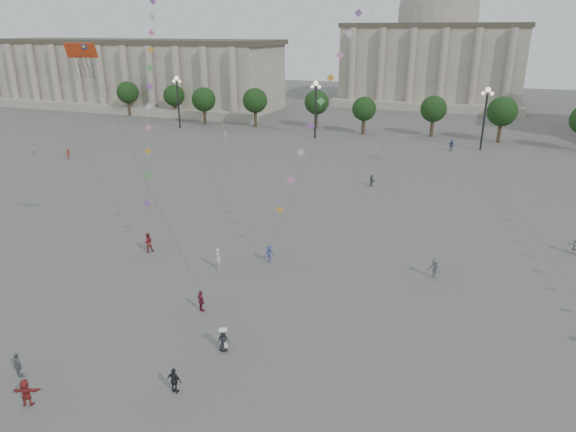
% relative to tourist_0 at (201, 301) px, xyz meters
% --- Properties ---
extents(ground, '(360.00, 360.00, 0.00)m').
position_rel_tourist_0_xyz_m(ground, '(3.00, -5.69, -0.85)').
color(ground, '#504E4B').
rests_on(ground, ground).
extents(hall_west, '(84.00, 26.22, 17.20)m').
position_rel_tourist_0_xyz_m(hall_west, '(-72.00, 88.20, 7.58)').
color(hall_west, gray).
rests_on(hall_west, ground).
extents(hall_central, '(48.30, 34.30, 35.50)m').
position_rel_tourist_0_xyz_m(hall_central, '(3.00, 123.53, 13.38)').
color(hall_central, gray).
rests_on(hall_central, ground).
extents(tree_row, '(137.12, 5.12, 8.00)m').
position_rel_tourist_0_xyz_m(tree_row, '(3.00, 72.31, 4.54)').
color(tree_row, '#382B1C').
rests_on(tree_row, ground).
extents(lamp_post_far_west, '(2.00, 0.90, 10.65)m').
position_rel_tourist_0_xyz_m(lamp_post_far_west, '(-42.00, 64.31, 6.50)').
color(lamp_post_far_west, '#262628').
rests_on(lamp_post_far_west, ground).
extents(lamp_post_mid_west, '(2.00, 0.90, 10.65)m').
position_rel_tourist_0_xyz_m(lamp_post_mid_west, '(-12.00, 64.31, 6.50)').
color(lamp_post_mid_west, '#262628').
rests_on(lamp_post_mid_west, ground).
extents(lamp_post_mid_east, '(2.00, 0.90, 10.65)m').
position_rel_tourist_0_xyz_m(lamp_post_mid_east, '(18.00, 64.31, 6.50)').
color(lamp_post_mid_east, '#262628').
rests_on(lamp_post_mid_east, ground).
extents(person_crowd_0, '(1.19, 0.69, 1.91)m').
position_rel_tourist_0_xyz_m(person_crowd_0, '(13.27, 62.02, 0.11)').
color(person_crowd_0, navy).
rests_on(person_crowd_0, ground).
extents(person_crowd_1, '(1.06, 1.08, 1.76)m').
position_rel_tourist_0_xyz_m(person_crowd_1, '(-51.56, 34.86, 0.03)').
color(person_crowd_1, beige).
rests_on(person_crowd_1, ground).
extents(person_crowd_2, '(1.15, 1.23, 1.67)m').
position_rel_tourist_0_xyz_m(person_crowd_2, '(-43.71, 33.92, -0.01)').
color(person_crowd_2, maroon).
rests_on(person_crowd_2, ground).
extents(person_crowd_4, '(1.48, 1.66, 1.83)m').
position_rel_tourist_0_xyz_m(person_crowd_4, '(2.52, 52.21, 0.07)').
color(person_crowd_4, silver).
rests_on(person_crowd_4, ground).
extents(person_crowd_6, '(1.33, 1.09, 1.80)m').
position_rel_tourist_0_xyz_m(person_crowd_6, '(15.54, 11.68, 0.05)').
color(person_crowd_6, '#595A5D').
rests_on(person_crowd_6, ground).
extents(person_crowd_7, '(1.57, 0.66, 1.65)m').
position_rel_tourist_0_xyz_m(person_crowd_7, '(27.25, 21.30, -0.02)').
color(person_crowd_7, beige).
rests_on(person_crowd_7, ground).
extents(person_crowd_10, '(0.51, 0.68, 1.70)m').
position_rel_tourist_0_xyz_m(person_crowd_10, '(-27.09, 56.36, 0.00)').
color(person_crowd_10, silver).
rests_on(person_crowd_10, ground).
extents(person_crowd_12, '(1.25, 1.46, 1.58)m').
position_rel_tourist_0_xyz_m(person_crowd_12, '(4.95, 36.38, -0.06)').
color(person_crowd_12, slate).
rests_on(person_crowd_12, ground).
extents(person_crowd_13, '(0.83, 0.77, 1.91)m').
position_rel_tourist_0_xyz_m(person_crowd_13, '(-2.22, 6.84, 0.11)').
color(person_crowd_13, silver).
rests_on(person_crowd_13, ground).
extents(tourist_0, '(1.06, 0.89, 1.70)m').
position_rel_tourist_0_xyz_m(tourist_0, '(0.00, 0.00, 0.00)').
color(tourist_0, maroon).
rests_on(tourist_0, ground).
extents(tourist_1, '(0.96, 0.44, 1.61)m').
position_rel_tourist_0_xyz_m(tourist_1, '(3.13, -8.50, -0.05)').
color(tourist_1, '#232228').
rests_on(tourist_1, ground).
extents(tourist_2, '(1.59, 1.04, 1.64)m').
position_rel_tourist_0_xyz_m(tourist_2, '(-3.97, -12.30, -0.03)').
color(tourist_2, maroon).
rests_on(tourist_2, ground).
extents(tourist_3, '(1.06, 0.71, 1.68)m').
position_rel_tourist_0_xyz_m(tourist_3, '(-6.37, -10.61, -0.01)').
color(tourist_3, slate).
rests_on(tourist_3, ground).
extents(kite_flyer_0, '(1.14, 1.13, 1.85)m').
position_rel_tourist_0_xyz_m(kite_flyer_0, '(-10.10, 7.75, 0.08)').
color(kite_flyer_0, maroon).
rests_on(kite_flyer_0, ground).
extents(kite_flyer_1, '(1.14, 1.17, 1.61)m').
position_rel_tourist_0_xyz_m(kite_flyer_1, '(1.41, 9.66, -0.04)').
color(kite_flyer_1, '#384680').
rests_on(kite_flyer_1, ground).
extents(hat_person, '(0.83, 0.65, 1.69)m').
position_rel_tourist_0_xyz_m(hat_person, '(3.85, -3.87, -0.03)').
color(hat_person, black).
rests_on(hat_person, ground).
extents(dragon_kite, '(5.82, 1.34, 19.18)m').
position_rel_tourist_0_xyz_m(dragon_kite, '(-9.26, 1.48, 16.57)').
color(dragon_kite, '#B73413').
rests_on(dragon_kite, ground).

